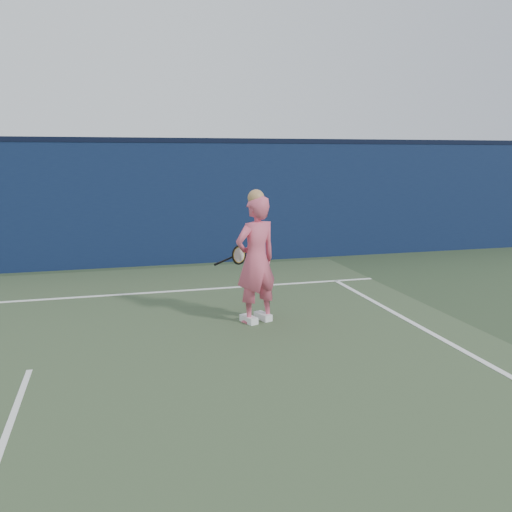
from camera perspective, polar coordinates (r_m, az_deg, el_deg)
name	(u,v)px	position (r m, az deg, el deg)	size (l,w,h in m)	color
ground	(14,414)	(5.42, -24.11, -14.93)	(80.00, 80.00, 0.00)	#314329
backstop_wall	(63,207)	(11.43, -19.69, 4.92)	(24.00, 0.40, 2.50)	#0D193B
wall_cap	(58,140)	(11.39, -20.10, 11.43)	(24.00, 0.42, 0.10)	black
player	(256,259)	(7.28, 0.00, -0.36)	(0.74, 0.61, 1.81)	#DA546F
racket	(237,256)	(7.62, -1.99, 0.04)	(0.51, 0.20, 0.28)	black
court_lines	(8,431)	(5.13, -24.69, -16.35)	(11.00, 12.04, 0.01)	white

